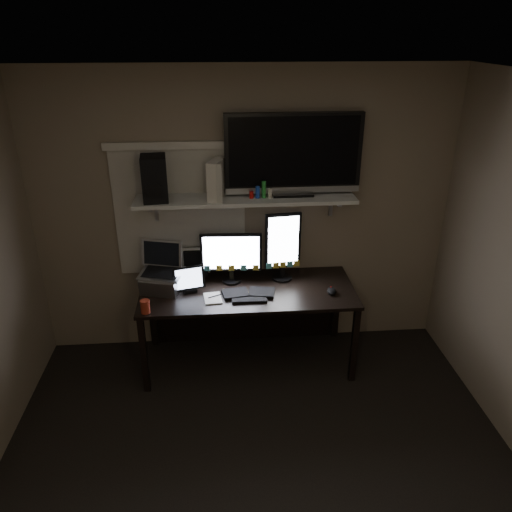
{
  "coord_description": "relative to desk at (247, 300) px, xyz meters",
  "views": [
    {
      "loc": [
        -0.23,
        -2.27,
        2.75
      ],
      "look_at": [
        0.06,
        1.25,
        1.12
      ],
      "focal_mm": 35.0,
      "sensor_mm": 36.0,
      "label": 1
    }
  ],
  "objects": [
    {
      "name": "ceiling",
      "position": [
        0.0,
        -1.55,
        1.95
      ],
      "size": [
        3.6,
        3.6,
        0.0
      ],
      "primitive_type": "plane",
      "rotation": [
        3.14,
        0.0,
        0.0
      ],
      "color": "silver",
      "rests_on": "back_wall"
    },
    {
      "name": "back_wall",
      "position": [
        0.0,
        0.25,
        0.7
      ],
      "size": [
        3.6,
        0.0,
        3.6
      ],
      "primitive_type": "plane",
      "rotation": [
        1.57,
        0.0,
        0.0
      ],
      "color": "#7D6D59",
      "rests_on": "floor"
    },
    {
      "name": "tablet",
      "position": [
        -0.49,
        -0.12,
        0.29
      ],
      "size": [
        0.28,
        0.17,
        0.23
      ],
      "primitive_type": "cube",
      "rotation": [
        0.0,
        0.0,
        0.24
      ],
      "color": "black",
      "rests_on": "desk"
    },
    {
      "name": "wall_shelf",
      "position": [
        0.0,
        0.08,
        0.91
      ],
      "size": [
        1.8,
        0.35,
        0.03
      ],
      "primitive_type": "cube",
      "color": "beige",
      "rests_on": "back_wall"
    },
    {
      "name": "sticky_notes",
      "position": [
        -0.12,
        -0.23,
        0.18
      ],
      "size": [
        0.34,
        0.29,
        0.0
      ],
      "primitive_type": null,
      "rotation": [
        0.0,
        0.0,
        0.27
      ],
      "color": "gold",
      "rests_on": "desk"
    },
    {
      "name": "monitor_portrait",
      "position": [
        0.31,
        0.05,
        0.49
      ],
      "size": [
        0.31,
        0.1,
        0.62
      ],
      "primitive_type": "cube",
      "rotation": [
        0.0,
        0.0,
        0.13
      ],
      "color": "black",
      "rests_on": "desk"
    },
    {
      "name": "tv",
      "position": [
        0.39,
        0.12,
        1.26
      ],
      "size": [
        1.11,
        0.21,
        0.66
      ],
      "primitive_type": "cube",
      "rotation": [
        0.0,
        0.0,
        0.01
      ],
      "color": "black",
      "rests_on": "wall_shelf"
    },
    {
      "name": "desk",
      "position": [
        0.0,
        0.0,
        0.0
      ],
      "size": [
        1.8,
        0.75,
        0.73
      ],
      "color": "black",
      "rests_on": "floor"
    },
    {
      "name": "game_console",
      "position": [
        -0.23,
        0.07,
        1.08
      ],
      "size": [
        0.16,
        0.27,
        0.31
      ],
      "primitive_type": "cube",
      "rotation": [
        0.0,
        0.0,
        -0.33
      ],
      "color": "beige",
      "rests_on": "wall_shelf"
    },
    {
      "name": "speaker",
      "position": [
        -0.72,
        0.06,
        1.11
      ],
      "size": [
        0.22,
        0.26,
        0.36
      ],
      "primitive_type": "cube",
      "rotation": [
        0.0,
        0.0,
        0.1
      ],
      "color": "black",
      "rests_on": "wall_shelf"
    },
    {
      "name": "monitor_landscape",
      "position": [
        -0.13,
        0.03,
        0.41
      ],
      "size": [
        0.52,
        0.08,
        0.46
      ],
      "primitive_type": "cube",
      "rotation": [
        0.0,
        0.0,
        -0.05
      ],
      "color": "black",
      "rests_on": "desk"
    },
    {
      "name": "bottles",
      "position": [
        0.12,
        0.04,
        1.0
      ],
      "size": [
        0.22,
        0.09,
        0.14
      ],
      "primitive_type": null,
      "rotation": [
        0.0,
        0.0,
        0.21
      ],
      "color": "#A50F0C",
      "rests_on": "wall_shelf"
    },
    {
      "name": "window_blinds",
      "position": [
        -0.55,
        0.24,
        0.75
      ],
      "size": [
        1.1,
        0.02,
        1.1
      ],
      "primitive_type": "cube",
      "color": "beige",
      "rests_on": "back_wall"
    },
    {
      "name": "cup",
      "position": [
        -0.81,
        -0.43,
        0.23
      ],
      "size": [
        0.09,
        0.09,
        0.11
      ],
      "primitive_type": "cylinder",
      "rotation": [
        0.0,
        0.0,
        -0.25
      ],
      "color": "maroon",
      "rests_on": "desk"
    },
    {
      "name": "file_sorter",
      "position": [
        -0.44,
        0.19,
        0.31
      ],
      "size": [
        0.21,
        0.09,
        0.26
      ],
      "primitive_type": "cube",
      "rotation": [
        0.0,
        0.0,
        0.0
      ],
      "color": "black",
      "rests_on": "desk"
    },
    {
      "name": "floor",
      "position": [
        0.0,
        -1.55,
        -0.55
      ],
      "size": [
        3.6,
        3.6,
        0.0
      ],
      "primitive_type": "plane",
      "color": "black",
      "rests_on": "ground"
    },
    {
      "name": "laptop",
      "position": [
        -0.71,
        -0.08,
        0.37
      ],
      "size": [
        0.42,
        0.37,
        0.4
      ],
      "primitive_type": "cube",
      "rotation": [
        0.0,
        0.0,
        -0.27
      ],
      "color": "#A2A3A7",
      "rests_on": "desk"
    },
    {
      "name": "keyboard",
      "position": [
        0.0,
        -0.21,
        0.19
      ],
      "size": [
        0.44,
        0.17,
        0.03
      ],
      "primitive_type": "cube",
      "rotation": [
        0.0,
        0.0,
        -0.01
      ],
      "color": "black",
      "rests_on": "desk"
    },
    {
      "name": "notepad",
      "position": [
        -0.3,
        -0.26,
        0.18
      ],
      "size": [
        0.16,
        0.2,
        0.01
      ],
      "primitive_type": "cube",
      "rotation": [
        0.0,
        0.0,
        0.11
      ],
      "color": "silver",
      "rests_on": "desk"
    },
    {
      "name": "mouse",
      "position": [
        0.69,
        -0.24,
        0.2
      ],
      "size": [
        0.09,
        0.13,
        0.04
      ],
      "primitive_type": "ellipsoid",
      "rotation": [
        0.0,
        0.0,
        -0.15
      ],
      "color": "black",
      "rests_on": "desk"
    }
  ]
}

